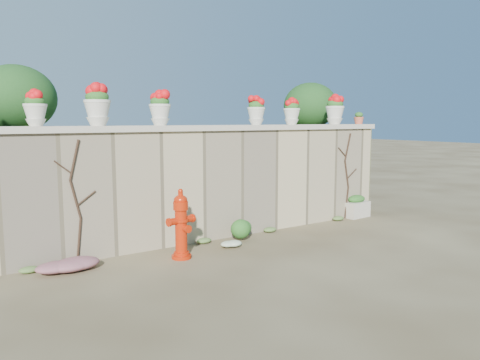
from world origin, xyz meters
TOP-DOWN VIEW (x-y plane):
  - ground at (0.00, 0.00)m, footprint 80.00×80.00m
  - stone_wall at (0.00, 1.80)m, footprint 8.00×0.40m
  - wall_cap at (0.00, 1.80)m, footprint 8.10×0.52m
  - raised_fill at (0.00, 5.00)m, footprint 9.00×6.00m
  - back_shrub_left at (-3.20, 3.00)m, footprint 1.30×1.30m
  - back_shrub_right at (3.40, 3.00)m, footprint 1.30×1.30m
  - vine_left at (-2.67, 1.58)m, footprint 0.60×0.04m
  - vine_right at (3.23, 1.58)m, footprint 0.60×0.04m
  - fire_hydrant at (-1.25, 0.92)m, footprint 0.48×0.34m
  - planter_box at (3.52, 1.55)m, footprint 0.63×0.40m
  - green_shrub at (0.24, 1.33)m, footprint 0.53×0.47m
  - magenta_clump at (-2.97, 1.20)m, footprint 0.85×0.57m
  - white_flowers at (-0.30, 0.95)m, footprint 0.44×0.35m
  - urn_pot_0 at (-3.14, 1.80)m, footprint 0.33×0.33m
  - urn_pot_1 at (-2.23, 1.80)m, footprint 0.42×0.42m
  - urn_pot_2 at (-1.16, 1.80)m, footprint 0.37×0.37m
  - urn_pot_3 at (0.87, 1.80)m, footprint 0.35×0.35m
  - urn_pot_4 at (1.77, 1.80)m, footprint 0.34×0.34m
  - urn_pot_5 at (3.02, 1.80)m, footprint 0.41×0.41m
  - terracotta_pot at (3.80, 1.80)m, footprint 0.22×0.22m

SIDE VIEW (x-z plane):
  - ground at x=0.00m, z-range 0.00..0.00m
  - white_flowers at x=-0.30m, z-range 0.00..0.16m
  - magenta_clump at x=-2.97m, z-range 0.00..0.23m
  - planter_box at x=3.52m, z-range -0.02..0.49m
  - green_shrub at x=0.24m, z-range 0.00..0.50m
  - fire_hydrant at x=-1.25m, z-range 0.00..1.12m
  - vine_left at x=-2.67m, z-range 0.04..1.94m
  - vine_right at x=3.23m, z-range 0.04..1.94m
  - stone_wall at x=0.00m, z-range 0.00..2.00m
  - raised_fill at x=0.00m, z-range 0.00..2.00m
  - wall_cap at x=0.00m, z-range 2.00..2.10m
  - terracotta_pot at x=3.80m, z-range 2.09..2.36m
  - urn_pot_0 at x=-3.14m, z-range 2.10..2.62m
  - urn_pot_4 at x=1.77m, z-range 2.10..2.63m
  - urn_pot_3 at x=0.87m, z-range 2.10..2.64m
  - urn_pot_2 at x=-1.16m, z-range 2.10..2.68m
  - urn_pot_5 at x=3.02m, z-range 2.10..2.74m
  - urn_pot_1 at x=-2.23m, z-range 2.10..2.75m
  - back_shrub_left at x=-3.20m, z-range 2.00..3.10m
  - back_shrub_right at x=3.40m, z-range 2.00..3.10m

